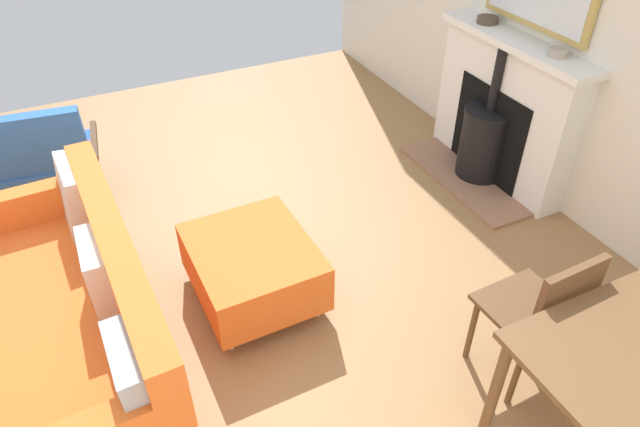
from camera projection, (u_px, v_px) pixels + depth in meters
ground_plane at (197, 275)px, 3.53m from camera, size 5.17×5.79×0.01m
wall_left at (564, 2)px, 3.61m from camera, size 0.12×5.79×2.65m
fireplace at (498, 119)px, 4.15m from camera, size 0.58×1.34×1.08m
mantel_bowl_near at (488, 19)px, 4.02m from camera, size 0.15×0.15×0.04m
mantel_bowl_far at (558, 52)px, 3.53m from camera, size 0.12×0.12×0.05m
sofa at (69, 324)px, 2.73m from camera, size 0.93×1.79×0.84m
ottoman at (253, 266)px, 3.23m from camera, size 0.67×0.77×0.39m
armchair_accent at (44, 155)px, 3.79m from camera, size 0.74×0.66×0.84m
dining_chair_near_fireplace at (543, 311)px, 2.61m from camera, size 0.41×0.41×0.85m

